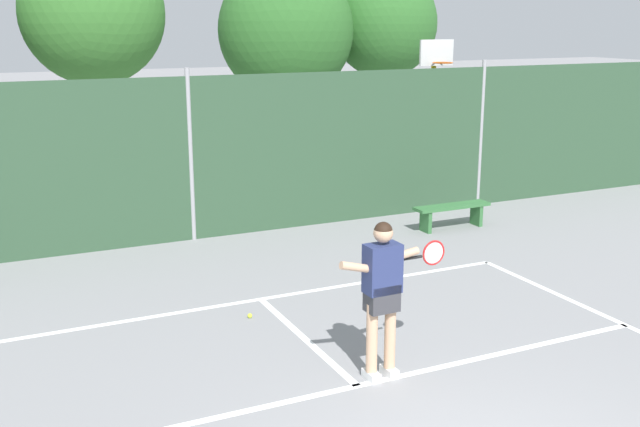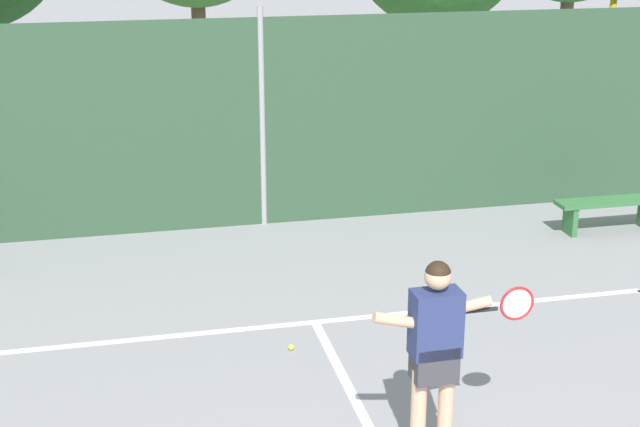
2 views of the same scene
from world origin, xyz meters
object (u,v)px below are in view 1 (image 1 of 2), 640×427
object	(u,v)px
basketball_hoop	(434,93)
tennis_player	(383,286)
tennis_ball	(250,316)
courtside_bench	(452,211)

from	to	relation	value
basketball_hoop	tennis_player	world-z (taller)	basketball_hoop
basketball_hoop	tennis_ball	xyz separation A→B (m)	(-6.91, -6.00, -2.28)
basketball_hoop	tennis_ball	world-z (taller)	basketball_hoop
tennis_ball	courtside_bench	distance (m)	5.86
tennis_player	courtside_bench	world-z (taller)	tennis_player
tennis_ball	tennis_player	bearing A→B (deg)	-72.10
basketball_hoop	tennis_player	bearing A→B (deg)	-126.49
tennis_ball	basketball_hoop	bearing A→B (deg)	40.95
basketball_hoop	courtside_bench	xyz separation A→B (m)	(-1.71, -3.32, -1.95)
courtside_bench	tennis_player	bearing A→B (deg)	-131.63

